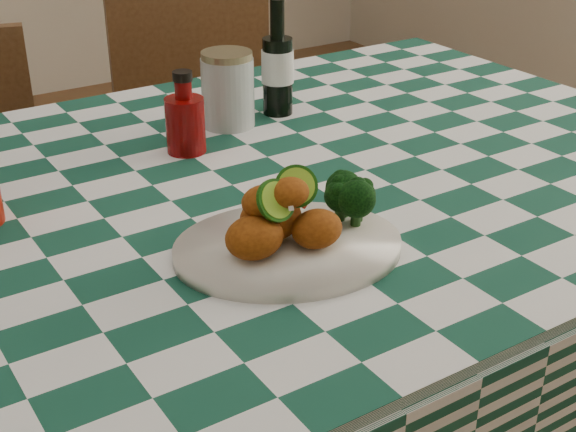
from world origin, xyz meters
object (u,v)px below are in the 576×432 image
fried_chicken_pile (286,211)px  plate (288,248)px  dining_table (239,390)px  ketchup_bottle (185,112)px  mason_jar (228,89)px  beer_bottle (277,58)px  wooden_chair_right (214,178)px

fried_chicken_pile → plate: bearing=-0.0°
dining_table → plate: bearing=-101.1°
dining_table → ketchup_bottle: ketchup_bottle is taller
dining_table → ketchup_bottle: size_ratio=12.09×
fried_chicken_pile → mason_jar: (0.17, 0.45, 0.00)m
mason_jar → beer_bottle: bearing=3.6°
plate → ketchup_bottle: ketchup_bottle is taller
dining_table → ketchup_bottle: (0.00, 0.16, 0.46)m
dining_table → fried_chicken_pile: fried_chicken_pile is taller
dining_table → fried_chicken_pile: size_ratio=11.85×
ketchup_bottle → beer_bottle: bearing=18.8°
mason_jar → beer_bottle: beer_bottle is taller
dining_table → fried_chicken_pile: (-0.05, -0.22, 0.46)m
ketchup_bottle → beer_bottle: beer_bottle is taller
plate → ketchup_bottle: 0.39m
dining_table → beer_bottle: 0.60m
dining_table → beer_bottle: beer_bottle is taller
plate → ketchup_bottle: bearing=83.1°
dining_table → fried_chicken_pile: bearing=-101.9°
fried_chicken_pile → mason_jar: mason_jar is taller
dining_table → fried_chicken_pile: 0.51m
dining_table → mason_jar: size_ratio=12.32×
plate → mason_jar: 0.49m
ketchup_bottle → wooden_chair_right: (0.32, 0.54, -0.40)m
beer_bottle → plate: bearing=-120.8°
dining_table → wooden_chair_right: 0.77m
mason_jar → plate: bearing=-110.1°
beer_bottle → wooden_chair_right: bearing=78.4°
fried_chicken_pile → mason_jar: size_ratio=1.04×
mason_jar → wooden_chair_right: bearing=66.5°
wooden_chair_right → dining_table: bearing=-101.8°
beer_bottle → wooden_chair_right: size_ratio=0.23×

